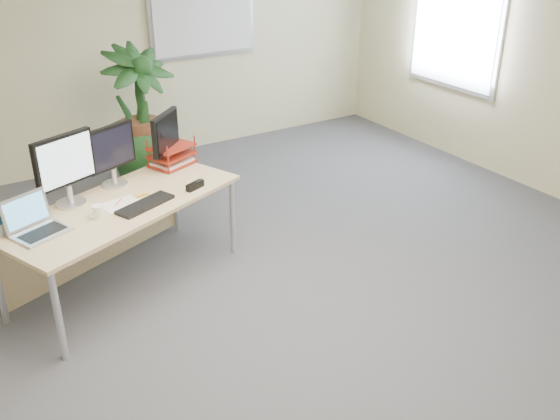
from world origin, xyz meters
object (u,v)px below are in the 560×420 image
desk (114,217)px  laptop (35,224)px  floor_plant (140,121)px  monitor_left (65,166)px  monitor_right (111,152)px

desk → laptop: 0.67m
floor_plant → monitor_left: (-1.06, -1.45, 0.25)m
monitor_left → monitor_right: (0.39, 0.17, -0.03)m
monitor_right → laptop: size_ratio=1.12×
floor_plant → monitor_right: 1.46m
monitor_left → laptop: size_ratio=1.24×
desk → laptop: bearing=-158.7°
floor_plant → laptop: 2.23m
monitor_right → laptop: bearing=-145.7°
floor_plant → monitor_left: size_ratio=2.83×
laptop → desk: bearing=21.3°
monitor_right → laptop: monitor_right is taller
monitor_right → laptop: (-0.70, -0.48, -0.21)m
floor_plant → laptop: bearing=-128.2°
desk → laptop: (-0.59, -0.23, 0.21)m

